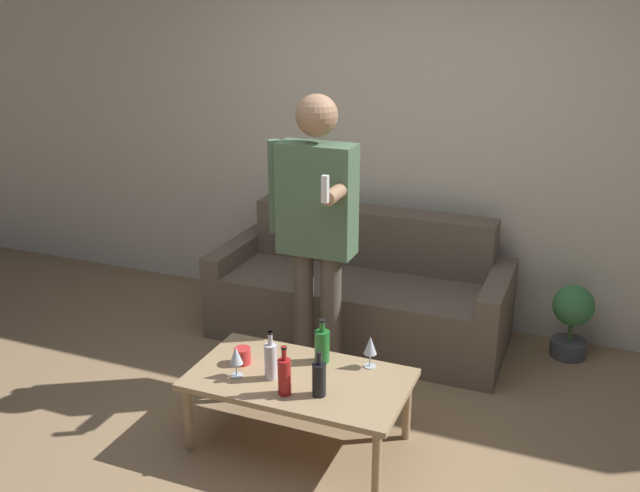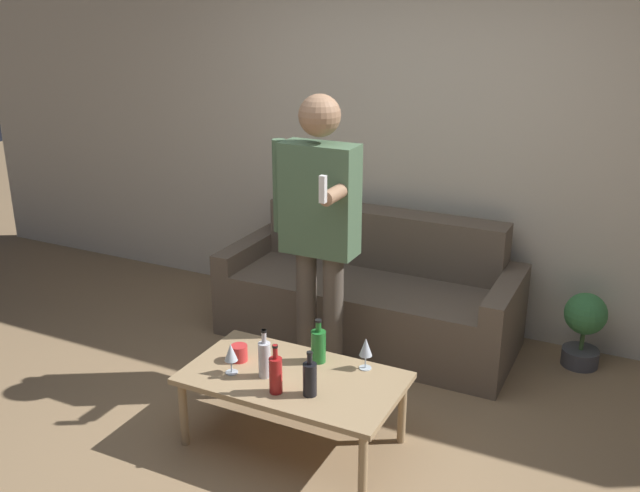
{
  "view_description": "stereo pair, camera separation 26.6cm",
  "coord_description": "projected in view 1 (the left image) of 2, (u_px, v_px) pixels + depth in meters",
  "views": [
    {
      "loc": [
        1.29,
        -2.73,
        2.23
      ],
      "look_at": [
        -0.06,
        0.61,
        0.95
      ],
      "focal_mm": 40.0,
      "sensor_mm": 36.0,
      "label": 1
    },
    {
      "loc": [
        1.53,
        -2.62,
        2.23
      ],
      "look_at": [
        -0.06,
        0.61,
        0.95
      ],
      "focal_mm": 40.0,
      "sensor_mm": 36.0,
      "label": 2
    }
  ],
  "objects": [
    {
      "name": "couch",
      "position": [
        361.0,
        294.0,
        4.83
      ],
      "size": [
        1.96,
        0.8,
        0.83
      ],
      "color": "#6B5B4C",
      "rests_on": "ground_plane"
    },
    {
      "name": "bottle_dark",
      "position": [
        319.0,
        378.0,
        3.41
      ],
      "size": [
        0.07,
        0.07,
        0.23
      ],
      "color": "black",
      "rests_on": "coffee_table"
    },
    {
      "name": "ground_plane",
      "position": [
        286.0,
        463.0,
        3.59
      ],
      "size": [
        16.0,
        16.0,
        0.0
      ],
      "primitive_type": "plane",
      "color": "#997A56"
    },
    {
      "name": "bottle_green",
      "position": [
        286.0,
        375.0,
        3.42
      ],
      "size": [
        0.07,
        0.07,
        0.26
      ],
      "color": "#B21E1E",
      "rests_on": "coffee_table"
    },
    {
      "name": "cup_on_table",
      "position": [
        242.0,
        356.0,
        3.72
      ],
      "size": [
        0.09,
        0.09,
        0.09
      ],
      "color": "red",
      "rests_on": "coffee_table"
    },
    {
      "name": "wall_back",
      "position": [
        403.0,
        130.0,
        4.85
      ],
      "size": [
        8.0,
        0.06,
        2.7
      ],
      "color": "beige",
      "rests_on": "ground_plane"
    },
    {
      "name": "coffee_table",
      "position": [
        299.0,
        383.0,
        3.62
      ],
      "size": [
        1.11,
        0.62,
        0.4
      ],
      "color": "tan",
      "rests_on": "ground_plane"
    },
    {
      "name": "wine_glass_far",
      "position": [
        370.0,
        346.0,
        3.66
      ],
      "size": [
        0.07,
        0.07,
        0.17
      ],
      "color": "silver",
      "rests_on": "coffee_table"
    },
    {
      "name": "person_standing_front",
      "position": [
        316.0,
        221.0,
        3.99
      ],
      "size": [
        0.51,
        0.44,
        1.73
      ],
      "color": "brown",
      "rests_on": "ground_plane"
    },
    {
      "name": "potted_plant",
      "position": [
        572.0,
        316.0,
        4.55
      ],
      "size": [
        0.26,
        0.26,
        0.49
      ],
      "color": "#4C4C51",
      "rests_on": "ground_plane"
    },
    {
      "name": "bottle_yellow",
      "position": [
        271.0,
        360.0,
        3.56
      ],
      "size": [
        0.06,
        0.06,
        0.26
      ],
      "color": "silver",
      "rests_on": "coffee_table"
    },
    {
      "name": "wine_glass_near",
      "position": [
        236.0,
        356.0,
        3.57
      ],
      "size": [
        0.07,
        0.07,
        0.16
      ],
      "color": "silver",
      "rests_on": "coffee_table"
    },
    {
      "name": "bottle_orange",
      "position": [
        322.0,
        345.0,
        3.72
      ],
      "size": [
        0.08,
        0.08,
        0.24
      ],
      "color": "#23752D",
      "rests_on": "coffee_table"
    }
  ]
}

